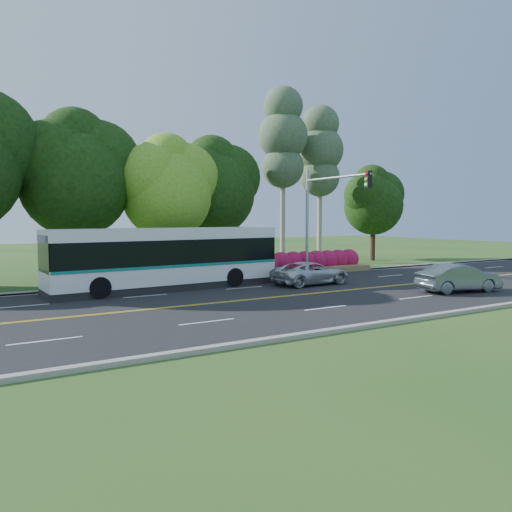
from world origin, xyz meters
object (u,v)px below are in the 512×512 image
transit_bus (167,259)px  suv (311,273)px  sedan (459,278)px  traffic_signal (325,204)px

transit_bus → suv: size_ratio=2.69×
transit_bus → sedan: size_ratio=2.87×
transit_bus → suv: bearing=-21.4°
transit_bus → sedan: transit_bus is taller
transit_bus → suv: 8.15m
sedan → suv: size_ratio=0.94×
traffic_signal → transit_bus: 11.16m
traffic_signal → sedan: 9.79m
traffic_signal → sedan: traffic_signal is taller
suv → traffic_signal: bearing=-52.4°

